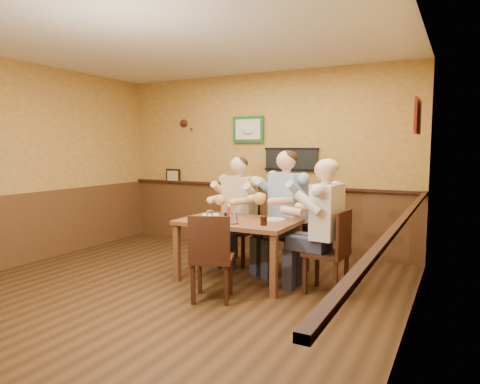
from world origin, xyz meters
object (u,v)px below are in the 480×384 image
at_px(chair_back_right, 287,234).
at_px(pepper_shaker, 226,216).
at_px(chair_near_side, 212,257).
at_px(dining_table, 238,227).
at_px(chair_right_end, 326,251).
at_px(diner_white_elder, 327,234).
at_px(water_glass_mid, 234,218).
at_px(salt_shaker, 235,216).
at_px(diner_blue_polo, 287,217).
at_px(chair_back_left, 239,230).
at_px(hot_sauce_bottle, 229,212).
at_px(diner_tan_shirt, 239,216).
at_px(water_glass_left, 210,215).
at_px(cola_tumbler, 264,221).

distance_m(chair_back_right, pepper_shaker, 0.92).
distance_m(chair_near_side, pepper_shaker, 0.79).
bearing_deg(dining_table, chair_right_end, 1.77).
distance_m(chair_near_side, diner_white_elder, 1.30).
xyz_separation_m(chair_right_end, diner_white_elder, (0.00, 0.00, 0.20)).
distance_m(water_glass_mid, salt_shaker, 0.32).
xyz_separation_m(chair_right_end, chair_near_side, (-1.02, -0.77, -0.00)).
height_order(dining_table, pepper_shaker, pepper_shaker).
xyz_separation_m(diner_blue_polo, diner_white_elder, (0.71, -0.61, -0.04)).
xyz_separation_m(chair_back_left, hot_sauce_bottle, (0.22, -0.69, 0.36)).
relative_size(chair_right_end, salt_shaker, 10.33).
bearing_deg(water_glass_mid, diner_tan_shirt, 114.51).
xyz_separation_m(water_glass_left, cola_tumbler, (0.72, -0.00, -0.01)).
bearing_deg(diner_blue_polo, cola_tumbler, -62.78).
bearing_deg(chair_near_side, diner_blue_polo, -124.67).
bearing_deg(chair_back_right, chair_near_side, -78.25).
bearing_deg(chair_back_right, water_glass_mid, -83.64).
bearing_deg(chair_near_side, hot_sauce_bottle, -95.85).
height_order(water_glass_left, water_glass_mid, water_glass_mid).
height_order(water_glass_left, pepper_shaker, water_glass_left).
relative_size(dining_table, chair_back_left, 1.48).
relative_size(dining_table, salt_shaker, 15.26).
bearing_deg(hot_sauce_bottle, diner_tan_shirt, 107.41).
height_order(cola_tumbler, pepper_shaker, cola_tumbler).
bearing_deg(water_glass_left, diner_tan_shirt, 93.93).
bearing_deg(chair_back_left, chair_right_end, -19.42).
bearing_deg(chair_right_end, salt_shaker, -84.44).
xyz_separation_m(diner_blue_polo, water_glass_mid, (-0.30, -0.91, 0.10)).
bearing_deg(salt_shaker, diner_blue_polo, 54.03).
xyz_separation_m(diner_tan_shirt, pepper_shaker, (0.21, -0.76, 0.12)).
relative_size(diner_tan_shirt, cola_tumbler, 13.12).
bearing_deg(chair_back_left, diner_blue_polo, 0.17).
xyz_separation_m(chair_back_left, chair_near_side, (0.43, -1.45, -0.00)).
bearing_deg(pepper_shaker, diner_blue_polo, 51.93).
distance_m(chair_near_side, water_glass_mid, 0.58).
bearing_deg(diner_white_elder, chair_near_side, -48.20).
xyz_separation_m(diner_tan_shirt, hot_sauce_bottle, (0.22, -0.69, 0.16)).
height_order(chair_right_end, diner_white_elder, diner_white_elder).
distance_m(chair_right_end, cola_tumbler, 0.78).
distance_m(chair_near_side, water_glass_left, 0.75).
height_order(hot_sauce_bottle, salt_shaker, hot_sauce_bottle).
xyz_separation_m(dining_table, pepper_shaker, (-0.15, -0.05, 0.13)).
relative_size(chair_near_side, cola_tumbler, 9.12).
distance_m(diner_white_elder, water_glass_left, 1.42).
height_order(chair_back_left, water_glass_left, chair_back_left).
height_order(chair_right_end, chair_near_side, chair_right_end).
bearing_deg(chair_right_end, diner_tan_shirt, -110.17).
height_order(water_glass_mid, cola_tumbler, water_glass_mid).
distance_m(chair_back_right, chair_near_side, 1.41).
bearing_deg(water_glass_left, diner_blue_polo, 50.25).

